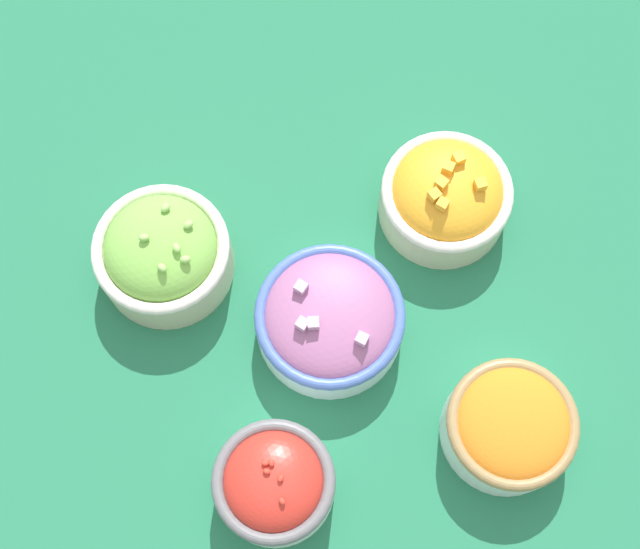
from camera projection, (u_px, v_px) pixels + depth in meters
name	position (u px, v px, depth m)	size (l,w,h in m)	color
ground_plane	(320.00, 284.00, 0.92)	(3.00, 3.00, 0.00)	#23704C
bowl_cherry_tomatoes	(274.00, 483.00, 0.82)	(0.11, 0.11, 0.08)	white
bowl_squash	(446.00, 196.00, 0.92)	(0.14, 0.14, 0.09)	beige
bowl_lettuce	(163.00, 253.00, 0.89)	(0.14, 0.14, 0.09)	beige
bowl_red_onion	(330.00, 319.00, 0.88)	(0.15, 0.15, 0.08)	silver
bowl_carrots	(510.00, 426.00, 0.84)	(0.12, 0.12, 0.07)	white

